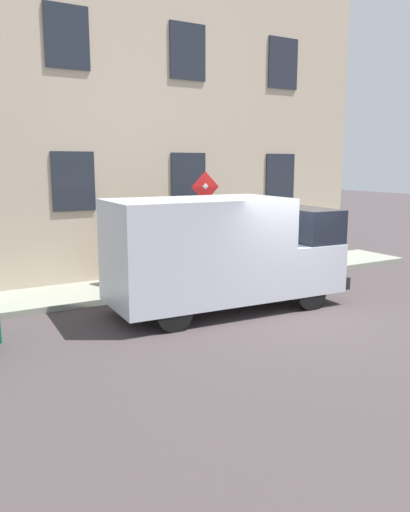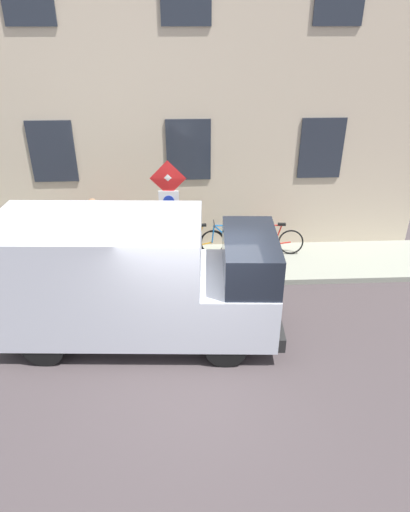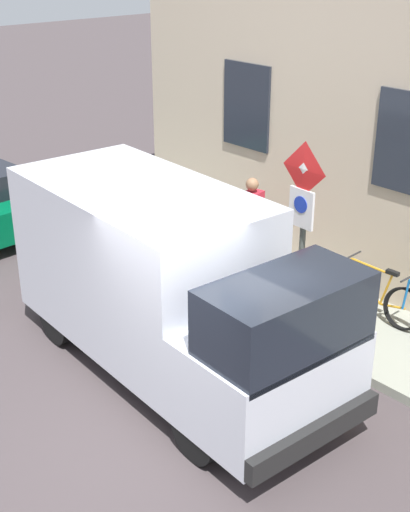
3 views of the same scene
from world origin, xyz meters
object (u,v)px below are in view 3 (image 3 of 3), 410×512
litter_bin (325,310)px  delivery_van (167,281)px  pedestrian (251,222)px  sign_post_stacked (302,213)px  bicycle_orange (375,295)px

litter_bin → delivery_van: bearing=152.0°
pedestrian → litter_bin: bearing=151.7°
delivery_van → litter_bin: (2.04, -1.09, -0.74)m
sign_post_stacked → pedestrian: size_ratio=1.61×
bicycle_orange → litter_bin: 1.08m
sign_post_stacked → delivery_van: size_ratio=0.51×
sign_post_stacked → bicycle_orange: bearing=-23.6°
pedestrian → litter_bin: (-0.79, -2.29, -0.48)m
delivery_van → bicycle_orange: size_ratio=3.17×
sign_post_stacked → litter_bin: sign_post_stacked is taller
sign_post_stacked → bicycle_orange: (1.21, -0.53, -1.50)m
delivery_van → litter_bin: size_ratio=6.04×
delivery_van → litter_bin: 2.43m
sign_post_stacked → delivery_van: (-1.91, 0.67, -0.68)m
delivery_van → pedestrian: size_ratio=3.16×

